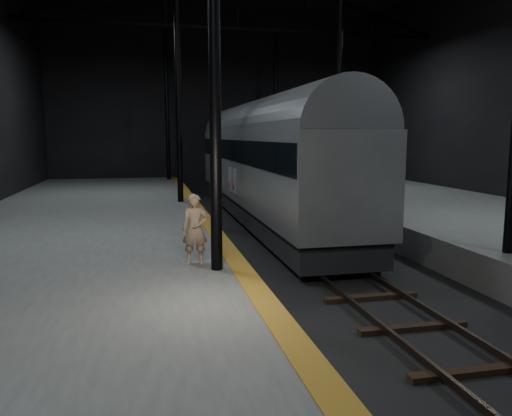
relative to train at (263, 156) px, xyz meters
name	(u,v)px	position (x,y,z in m)	size (l,w,h in m)	color
ground	(317,260)	(0.00, -7.55, -3.07)	(44.00, 44.00, 0.00)	black
platform_left	(72,257)	(-7.50, -7.55, -2.57)	(9.00, 43.80, 1.00)	#4E4E4B
tactile_strip	(217,234)	(-3.25, -7.55, -2.07)	(0.50, 43.80, 0.01)	#96661B
track	(317,258)	(0.00, -7.55, -3.01)	(2.40, 43.00, 0.24)	#3F3328
train	(263,156)	(0.00, 0.00, 0.00)	(3.08, 20.61, 5.51)	gray
woman	(195,229)	(-4.22, -10.94, -1.24)	(0.61, 0.40, 1.66)	tan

